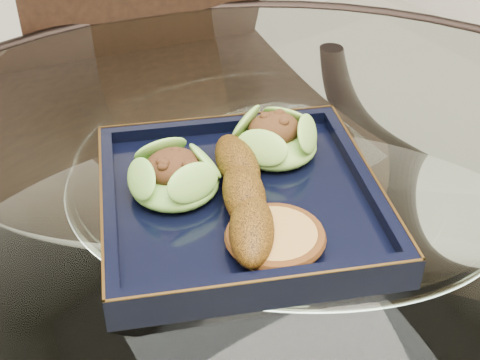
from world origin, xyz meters
TOP-DOWN VIEW (x-y plane):
  - dining_table at (-0.00, -0.00)m, footprint 1.13×1.13m
  - dining_chair at (0.08, 0.43)m, footprint 0.49×0.49m
  - navy_plate at (-0.05, 0.01)m, footprint 0.35×0.35m
  - lettuce_wrap_left at (-0.10, 0.05)m, footprint 0.12×0.12m
  - lettuce_wrap_right at (0.03, 0.06)m, footprint 0.11×0.11m
  - roasted_plantain at (-0.05, -0.01)m, footprint 0.12×0.19m
  - crumb_patty at (-0.06, -0.06)m, footprint 0.10×0.10m

SIDE VIEW (x-z plane):
  - dining_chair at x=0.08m, z-range 0.06..1.02m
  - dining_table at x=0.00m, z-range 0.21..0.98m
  - navy_plate at x=-0.05m, z-range 0.76..0.78m
  - crumb_patty at x=-0.06m, z-range 0.78..0.80m
  - lettuce_wrap_left at x=-0.10m, z-range 0.78..0.81m
  - lettuce_wrap_right at x=0.03m, z-range 0.78..0.81m
  - roasted_plantain at x=-0.05m, z-range 0.78..0.82m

